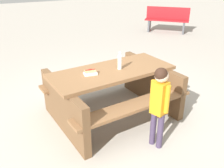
{
  "coord_description": "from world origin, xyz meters",
  "views": [
    {
      "loc": [
        1.56,
        2.92,
        2.09
      ],
      "look_at": [
        0.0,
        0.0,
        0.52
      ],
      "focal_mm": 39.61,
      "sensor_mm": 36.0,
      "label": 1
    }
  ],
  "objects": [
    {
      "name": "picnic_table",
      "position": [
        0.0,
        0.0,
        0.44
      ],
      "size": [
        1.9,
        1.53,
        0.75
      ],
      "color": "brown",
      "rests_on": "ground"
    },
    {
      "name": "park_bench_near",
      "position": [
        -4.32,
        -3.97,
        0.45
      ],
      "size": [
        1.34,
        1.35,
        0.85
      ],
      "color": "maroon",
      "rests_on": "ground"
    },
    {
      "name": "hotdog_tray",
      "position": [
        0.34,
        0.01,
        0.78
      ],
      "size": [
        0.19,
        0.13,
        0.08
      ],
      "color": "white",
      "rests_on": "picnic_table"
    },
    {
      "name": "ground_plane",
      "position": [
        0.0,
        0.0,
        0.0
      ],
      "size": [
        30.0,
        30.0,
        0.0
      ],
      "primitive_type": "plane",
      "color": "#ADA599",
      "rests_on": "ground"
    },
    {
      "name": "child_in_coat",
      "position": [
        -0.15,
        0.92,
        0.69
      ],
      "size": [
        0.19,
        0.26,
        1.08
      ],
      "color": "#3F334C",
      "rests_on": "ground"
    },
    {
      "name": "soda_bottle",
      "position": [
        -0.12,
        0.02,
        0.87
      ],
      "size": [
        0.06,
        0.06,
        0.26
      ],
      "color": "silver",
      "rests_on": "picnic_table"
    }
  ]
}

